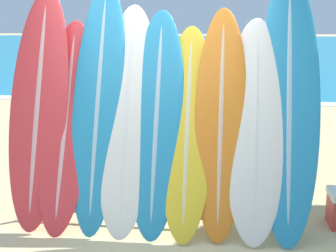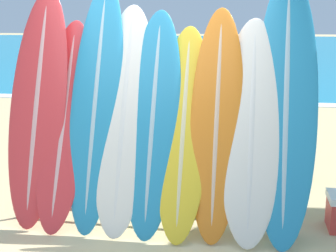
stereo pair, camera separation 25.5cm
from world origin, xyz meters
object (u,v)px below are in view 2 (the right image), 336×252
surfboard_rack (154,183)px  surfboard_slot_7 (252,129)px  surfboard_slot_4 (153,121)px  person_mid_beach (213,84)px  surfboard_slot_1 (64,123)px  person_far_left (256,72)px  surfboard_slot_8 (286,105)px  person_far_right (193,82)px  surfboard_slot_0 (38,106)px  surfboard_slot_2 (96,103)px  person_near_water (304,110)px  surfboard_slot_6 (217,122)px  surfboard_slot_3 (124,117)px  surfboard_slot_5 (183,130)px

surfboard_rack → surfboard_slot_7: (0.93, 0.04, 0.57)m
surfboard_slot_4 → person_mid_beach: surfboard_slot_4 is taller
surfboard_slot_1 → person_mid_beach: size_ratio=1.22×
surfboard_slot_1 → person_mid_beach: surfboard_slot_1 is taller
person_far_left → surfboard_slot_8: bearing=-10.3°
surfboard_slot_8 → person_mid_beach: (-1.02, 4.11, -0.34)m
surfboard_slot_4 → person_far_right: size_ratio=1.42×
surfboard_slot_7 → surfboard_slot_4: bearing=178.6°
surfboard_slot_0 → person_far_right: (0.96, 5.01, -0.36)m
surfboard_slot_7 → person_far_left: 6.58m
surfboard_slot_2 → person_near_water: size_ratio=1.47×
person_far_left → person_near_water: bearing=-5.3°
person_far_left → person_far_right: person_far_left is taller
surfboard_slot_6 → person_far_right: bearing=99.7°
surfboard_slot_3 → surfboard_slot_4: (0.30, -0.01, -0.03)m
surfboard_slot_7 → surfboard_rack: bearing=-177.3°
surfboard_slot_4 → person_near_water: bearing=48.6°
surfboard_slot_4 → surfboard_rack: bearing=-77.7°
surfboard_rack → surfboard_slot_4: bearing=102.3°
surfboard_slot_2 → person_far_right: size_ratio=1.61×
surfboard_slot_0 → surfboard_slot_8: 2.46m
surfboard_slot_6 → person_near_water: size_ratio=1.31×
surfboard_slot_2 → surfboard_slot_3: surfboard_slot_2 is taller
person_far_left → person_far_right: (-1.27, -1.53, -0.08)m
surfboard_slot_5 → surfboard_slot_3: bearing=176.6°
surfboard_slot_5 → person_far_left: bearing=83.7°
surfboard_slot_0 → surfboard_slot_4: bearing=-1.0°
surfboard_slot_4 → surfboard_slot_3: bearing=177.4°
surfboard_slot_3 → person_far_right: size_ratio=1.45×
person_mid_beach → surfboard_rack: bearing=33.9°
surfboard_rack → surfboard_slot_1: 1.09m
surfboard_slot_3 → surfboard_slot_4: size_ratio=1.02×
person_far_left → surfboard_slot_7: bearing=-13.0°
surfboard_slot_8 → surfboard_rack: bearing=-173.5°
surfboard_slot_7 → surfboard_slot_8: (0.31, 0.10, 0.22)m
surfboard_rack → surfboard_slot_5: (0.29, 0.04, 0.53)m
surfboard_slot_5 → surfboard_slot_7: 0.65m
surfboard_rack → surfboard_slot_1: size_ratio=1.37×
surfboard_slot_7 → person_far_left: size_ratio=1.25×
surfboard_slot_4 → person_far_right: (-0.25, 5.03, -0.25)m
surfboard_slot_3 → surfboard_slot_4: 0.30m
surfboard_slot_0 → surfboard_slot_5: surfboard_slot_0 is taller
surfboard_slot_2 → surfboard_slot_6: surfboard_slot_2 is taller
surfboard_slot_2 → person_far_left: surfboard_slot_2 is taller
surfboard_slot_3 → surfboard_slot_6: size_ratio=1.02×
surfboard_slot_3 → person_far_left: surfboard_slot_3 is taller
surfboard_slot_5 → surfboard_slot_6: size_ratio=0.92×
surfboard_rack → person_mid_beach: size_ratio=1.67×
surfboard_slot_6 → person_mid_beach: size_ratio=1.29×
surfboard_slot_4 → surfboard_slot_8: bearing=3.4°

